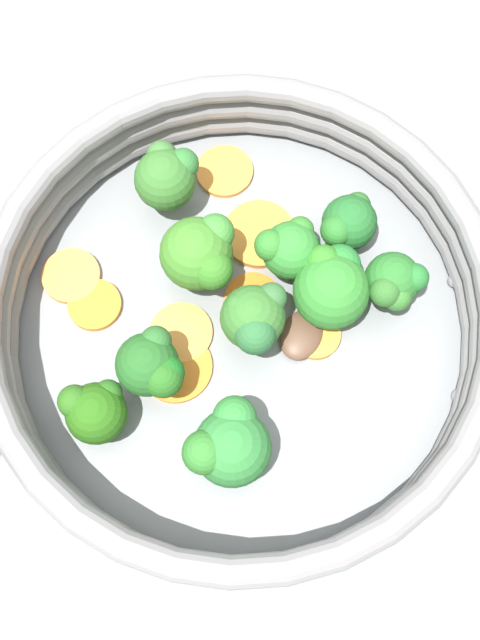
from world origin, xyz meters
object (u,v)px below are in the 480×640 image
at_px(carrot_slice_6, 250,298).
at_px(broccoli_floret_9, 254,317).
at_px(broccoli_floret_3, 153,366).
at_px(carrot_slice_3, 259,234).
at_px(broccoli_floret_7, 394,283).
at_px(broccoli_floret_8, 289,249).
at_px(skillet, 240,331).
at_px(broccoli_floret_5, 333,284).
at_px(carrot_slice_0, 181,333).
at_px(broccoli_floret_0, 95,411).
at_px(broccoli_floret_2, 347,223).
at_px(carrot_slice_1, 176,367).
at_px(carrot_slice_5, 71,276).
at_px(carrot_slice_7, 95,305).
at_px(carrot_slice_2, 316,336).
at_px(broccoli_floret_6, 229,444).
at_px(mushroom_piece_0, 301,335).
at_px(carrot_slice_4, 225,171).
at_px(broccoli_floret_1, 167,176).
at_px(broccoli_floret_4, 200,254).

distance_m(carrot_slice_6, broccoli_floret_9, 0.04).
bearing_deg(broccoli_floret_3, broccoli_floret_9, -129.00).
bearing_deg(broccoli_floret_3, carrot_slice_3, -98.83).
bearing_deg(broccoli_floret_7, broccoli_floret_8, 6.29).
relative_size(skillet, broccoli_floret_5, 5.53).
bearing_deg(carrot_slice_0, broccoli_floret_0, 73.54).
xyz_separation_m(broccoli_floret_2, broccoli_floret_9, (0.03, 0.08, 0.01)).
bearing_deg(broccoli_floret_2, carrot_slice_3, 22.03).
relative_size(carrot_slice_6, broccoli_floret_7, 0.88).
bearing_deg(carrot_slice_0, broccoli_floret_2, -123.52).
bearing_deg(carrot_slice_3, carrot_slice_1, 84.06).
bearing_deg(broccoli_floret_9, skillet, -0.25).
relative_size(carrot_slice_3, carrot_slice_6, 1.30).
bearing_deg(carrot_slice_5, carrot_slice_3, -141.86).
xyz_separation_m(broccoli_floret_0, broccoli_floret_9, (-0.06, -0.09, 0.01)).
height_order(carrot_slice_3, carrot_slice_7, same).
relative_size(carrot_slice_2, carrot_slice_5, 0.82).
distance_m(carrot_slice_1, broccoli_floret_3, 0.03).
xyz_separation_m(carrot_slice_5, broccoli_floret_2, (-0.15, -0.10, 0.02)).
xyz_separation_m(carrot_slice_2, carrot_slice_6, (0.05, -0.01, -0.00)).
relative_size(broccoli_floret_6, broccoli_floret_8, 1.08).
bearing_deg(carrot_slice_5, carrot_slice_2, -169.99).
relative_size(carrot_slice_6, mushroom_piece_0, 1.06).
relative_size(skillet, carrot_slice_0, 7.40).
xyz_separation_m(broccoli_floret_9, mushroom_piece_0, (-0.03, -0.01, -0.03)).
xyz_separation_m(broccoli_floret_3, broccoli_floret_9, (-0.04, -0.05, 0.00)).
relative_size(broccoli_floret_6, broccoli_floret_9, 1.00).
relative_size(carrot_slice_2, carrot_slice_3, 0.65).
relative_size(carrot_slice_4, carrot_slice_7, 1.13).
distance_m(carrot_slice_1, carrot_slice_2, 0.09).
height_order(carrot_slice_2, broccoli_floret_7, broccoli_floret_7).
height_order(carrot_slice_6, broccoli_floret_9, broccoli_floret_9).
distance_m(carrot_slice_4, broccoli_floret_7, 0.14).
relative_size(carrot_slice_7, broccoli_floret_9, 0.68).
relative_size(carrot_slice_1, broccoli_floret_1, 0.89).
xyz_separation_m(carrot_slice_0, carrot_slice_1, (-0.01, 0.02, -0.00)).
height_order(carrot_slice_7, broccoli_floret_6, broccoli_floret_6).
bearing_deg(broccoli_floret_7, carrot_slice_3, -3.44).
relative_size(broccoli_floret_2, broccoli_floret_5, 0.79).
distance_m(broccoli_floret_2, broccoli_floret_3, 0.15).
height_order(carrot_slice_3, broccoli_floret_6, broccoli_floret_6).
xyz_separation_m(carrot_slice_1, broccoli_floret_6, (-0.05, 0.03, 0.03)).
bearing_deg(carrot_slice_7, mushroom_piece_0, -164.55).
xyz_separation_m(carrot_slice_4, broccoli_floret_4, (-0.02, 0.07, 0.03)).
bearing_deg(broccoli_floret_1, carrot_slice_5, 66.14).
bearing_deg(skillet, carrot_slice_5, 7.03).
distance_m(carrot_slice_1, broccoli_floret_8, 0.10).
height_order(skillet, broccoli_floret_6, broccoli_floret_6).
xyz_separation_m(carrot_slice_1, carrot_slice_7, (0.06, -0.01, 0.00)).
bearing_deg(carrot_slice_2, carrot_slice_0, 22.97).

